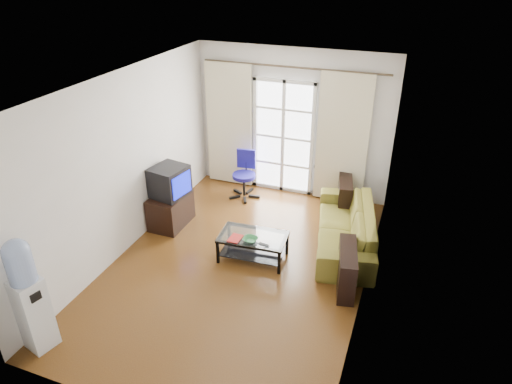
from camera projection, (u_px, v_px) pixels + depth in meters
floor at (239, 265)px, 6.75m from camera, size 5.20×5.20×0.00m
ceiling at (235, 84)px, 5.48m from camera, size 5.20×5.20×0.00m
wall_back at (292, 123)px, 8.27m from camera, size 3.60×0.02×2.70m
wall_front at (123, 311)px, 3.97m from camera, size 3.60×0.02×2.70m
wall_left at (124, 165)px, 6.67m from camera, size 0.02×5.20×2.70m
wall_right at (374, 208)px, 5.56m from camera, size 0.02×5.20×2.70m
french_door at (283, 138)px, 8.40m from camera, size 1.16×0.06×2.15m
curtain_rod at (293, 67)px, 7.70m from camera, size 3.30×0.04×0.04m
curtain_left at (229, 125)px, 8.61m from camera, size 0.90×0.07×2.35m
curtain_right at (342, 140)px, 7.95m from camera, size 0.90×0.07×2.35m
radiator at (330, 183)px, 8.42m from camera, size 0.64×0.12×0.64m
sofa at (345, 227)px, 7.12m from camera, size 2.45×1.66×0.62m
coffee_table at (253, 244)px, 6.79m from camera, size 1.03×0.64×0.40m
bowl at (250, 240)px, 6.59m from camera, size 0.26×0.26×0.05m
book at (230, 237)px, 6.67m from camera, size 0.19×0.25×0.02m
remote at (264, 245)px, 6.51m from camera, size 0.16×0.07×0.02m
tv_stand at (171, 210)px, 7.65m from camera, size 0.51×0.76×0.56m
crt_tv at (168, 181)px, 7.42m from camera, size 0.62×0.63×0.50m
task_chair at (244, 184)px, 8.54m from camera, size 0.68×0.68×0.88m
water_cooler at (28, 293)px, 5.04m from camera, size 0.37×0.37×1.48m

